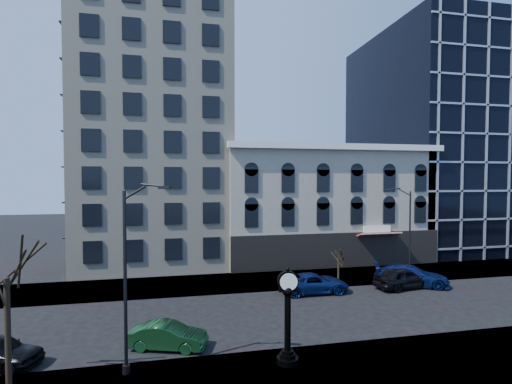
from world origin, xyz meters
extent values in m
plane|color=black|center=(0.00, 0.00, 0.00)|extent=(160.00, 160.00, 0.00)
cube|color=#9A988C|center=(0.00, 8.00, 0.06)|extent=(160.00, 6.00, 0.12)
cube|color=#9A988C|center=(0.00, -8.00, 0.06)|extent=(160.00, 6.00, 0.12)
cube|color=beige|center=(-6.00, 19.00, 19.00)|extent=(15.00, 15.00, 38.00)
cube|color=#A89F8B|center=(12.00, 16.00, 6.00)|extent=(22.00, 10.00, 12.00)
cube|color=white|center=(12.00, 10.80, 12.20)|extent=(22.60, 0.80, 0.60)
cube|color=black|center=(12.00, 10.95, 1.80)|extent=(22.00, 0.30, 3.60)
cube|color=maroon|center=(16.00, 10.40, 3.40)|extent=(4.50, 1.18, 0.55)
cube|color=black|center=(32.00, 21.00, 14.00)|extent=(20.00, 20.00, 28.00)
cylinder|color=black|center=(1.36, -6.57, 0.26)|extent=(1.05, 1.05, 0.29)
cylinder|color=black|center=(1.36, -6.57, 0.50)|extent=(0.77, 0.77, 0.19)
cylinder|color=black|center=(1.36, -6.57, 0.68)|extent=(0.57, 0.57, 0.15)
cylinder|color=black|center=(1.36, -6.57, 2.13)|extent=(0.31, 0.31, 2.78)
sphere|color=black|center=(1.36, -6.57, 3.62)|extent=(0.54, 0.54, 0.54)
cube|color=black|center=(1.36, -6.57, 3.71)|extent=(0.88, 0.32, 0.24)
cylinder|color=black|center=(1.36, -6.57, 4.10)|extent=(1.03, 0.44, 1.00)
cylinder|color=white|center=(1.36, -6.73, 4.10)|extent=(0.84, 0.13, 0.84)
cylinder|color=white|center=(1.36, -6.41, 4.10)|extent=(0.84, 0.13, 0.84)
sphere|color=black|center=(1.36, -6.57, 4.67)|extent=(0.19, 0.19, 0.19)
cylinder|color=black|center=(-6.11, -6.00, 4.29)|extent=(0.16, 0.16, 8.34)
cylinder|color=black|center=(-6.11, -6.00, 0.31)|extent=(0.35, 0.35, 0.39)
cube|color=black|center=(-4.38, -6.63, 8.61)|extent=(0.57, 0.38, 0.14)
cylinder|color=black|center=(16.46, 6.00, 4.01)|extent=(0.14, 0.14, 7.77)
cylinder|color=black|center=(16.46, 6.00, 0.30)|extent=(0.33, 0.33, 0.36)
cube|color=black|center=(14.88, 6.66, 8.03)|extent=(0.54, 0.38, 0.13)
cylinder|color=#302518|center=(-10.68, -6.56, 2.51)|extent=(0.24, 0.24, 4.79)
cylinder|color=#302518|center=(9.94, 6.64, 1.14)|extent=(0.19, 0.19, 2.03)
imported|color=#143F1E|center=(-4.34, -3.55, 0.68)|extent=(4.34, 2.59, 1.35)
imported|color=#0C194C|center=(6.71, 4.03, 0.76)|extent=(5.47, 2.56, 1.51)
imported|color=#0C194C|center=(15.39, 4.19, 0.86)|extent=(6.37, 4.61, 1.71)
imported|color=black|center=(14.29, 3.62, 0.85)|extent=(5.26, 2.75, 1.71)
camera|label=1|loc=(-3.69, -23.42, 8.98)|focal=26.00mm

